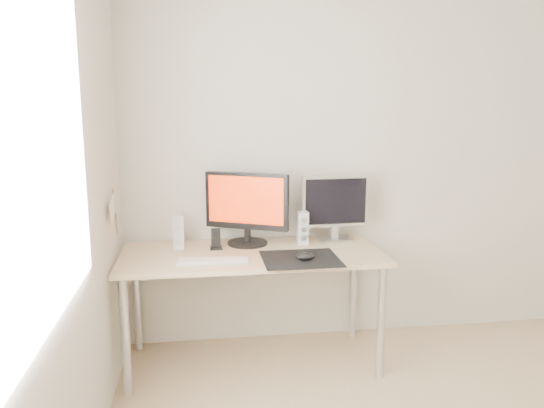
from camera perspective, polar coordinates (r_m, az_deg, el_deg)
wall_back at (r=3.74m, az=11.54°, el=4.75°), size 3.50×0.00×3.50m
wall_left at (r=1.86m, az=-23.48°, el=-1.95°), size 0.00×3.50×3.50m
window_pane at (r=1.82m, az=-23.70°, el=5.77°), size 0.00×1.30×1.30m
mousepad at (r=3.13m, az=3.10°, el=-5.91°), size 0.45×0.40×0.00m
mouse at (r=3.10m, az=3.58°, el=-5.65°), size 0.11×0.07×0.04m
desk at (r=3.29m, az=-2.16°, el=-6.47°), size 1.60×0.70×0.73m
main_monitor at (r=3.38m, az=-2.73°, el=-0.21°), size 0.51×0.35×0.47m
second_monitor at (r=3.52m, az=6.78°, el=-0.06°), size 0.45×0.17×0.43m
speaker_left at (r=3.37m, az=-10.03°, el=-2.97°), size 0.07×0.08×0.21m
speaker_right at (r=3.43m, az=3.30°, el=-2.59°), size 0.07×0.08×0.21m
keyboard at (r=3.08m, az=-6.33°, el=-6.09°), size 0.43×0.16×0.02m
phone_dock at (r=3.34m, az=-6.05°, el=-4.17°), size 0.07×0.06×0.13m
pennant at (r=3.08m, az=-16.69°, el=-0.56°), size 0.01×0.23×0.29m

